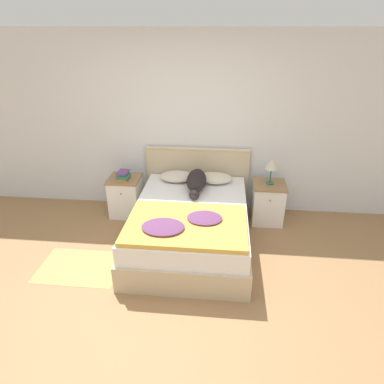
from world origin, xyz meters
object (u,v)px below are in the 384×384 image
object	(u,v)px
pillow_right	(215,178)
dog	(196,181)
nightstand_right	(268,202)
nightstand_left	(126,196)
pillow_left	(177,176)
book_stack	(123,175)
table_lamp	(272,165)
bed	(190,226)

from	to	relation	value
pillow_right	dog	size ratio (longest dim) A/B	0.62
nightstand_right	dog	world-z (taller)	dog
nightstand_left	nightstand_right	size ratio (longest dim) A/B	1.00
nightstand_left	pillow_left	distance (m)	0.83
dog	pillow_right	bearing A→B (deg)	45.95
dog	book_stack	bearing A→B (deg)	170.78
nightstand_left	table_lamp	distance (m)	2.14
pillow_right	dog	bearing A→B (deg)	-134.05
bed	book_stack	size ratio (longest dim) A/B	9.59
book_stack	dog	bearing A→B (deg)	-9.22
book_stack	pillow_left	bearing A→B (deg)	5.90
pillow_right	book_stack	size ratio (longest dim) A/B	2.38
pillow_right	table_lamp	bearing A→B (deg)	-4.02
bed	book_stack	bearing A→B (deg)	146.61
nightstand_left	dog	world-z (taller)	dog
bed	nightstand_right	bearing A→B (deg)	34.17
nightstand_right	table_lamp	distance (m)	0.57
table_lamp	nightstand_left	bearing A→B (deg)	-179.86
nightstand_left	book_stack	bearing A→B (deg)	-90.99
nightstand_left	nightstand_right	world-z (taller)	same
bed	table_lamp	xyz separation A→B (m)	(1.03, 0.71, 0.59)
bed	table_lamp	world-z (taller)	table_lamp
bed	book_stack	xyz separation A→B (m)	(-1.03, 0.68, 0.37)
bed	nightstand_left	bearing A→B (deg)	145.83
pillow_left	book_stack	size ratio (longest dim) A/B	2.38
pillow_right	dog	world-z (taller)	dog
nightstand_right	table_lamp	bearing A→B (deg)	90.00
nightstand_right	table_lamp	xyz separation A→B (m)	(-0.00, 0.01, 0.57)
pillow_right	table_lamp	distance (m)	0.80
nightstand_left	book_stack	size ratio (longest dim) A/B	2.85
nightstand_left	table_lamp	bearing A→B (deg)	0.14
nightstand_left	bed	bearing A→B (deg)	-34.17
bed	pillow_left	xyz separation A→B (m)	(-0.27, 0.76, 0.34)
nightstand_right	pillow_right	size ratio (longest dim) A/B	1.20
bed	pillow_left	size ratio (longest dim) A/B	4.04
pillow_left	dog	xyz separation A→B (m)	(0.30, -0.25, 0.05)
bed	pillow_right	bearing A→B (deg)	70.33
bed	nightstand_right	xyz separation A→B (m)	(1.03, 0.70, 0.02)
dog	table_lamp	xyz separation A→B (m)	(1.00, 0.20, 0.19)
table_lamp	nightstand_right	bearing A→B (deg)	-90.00
nightstand_left	dog	distance (m)	1.14
dog	pillow_left	bearing A→B (deg)	140.10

